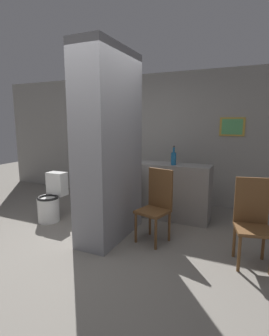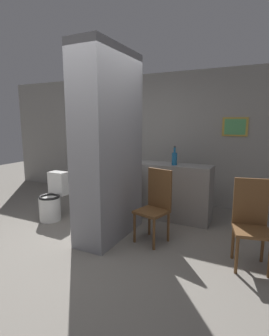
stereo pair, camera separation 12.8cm
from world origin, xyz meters
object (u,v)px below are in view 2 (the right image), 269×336
chair_near_pillar (155,203)px  bicycle (122,190)px  toilet (53,200)px  chair_by_doorway (251,220)px  bottle_tall (174,158)px

chair_near_pillar → bicycle: (-1.09, 1.02, -0.19)m
toilet → chair_by_doorway: bearing=-1.5°
chair_by_doorway → bicycle: 2.57m
chair_by_doorway → bottle_tall: 1.62m
toilet → bottle_tall: (1.85, 0.84, 0.72)m
chair_near_pillar → bottle_tall: 0.98m
bicycle → bottle_tall: size_ratio=5.22×
toilet → bottle_tall: size_ratio=2.50×
bicycle → chair_near_pillar: bearing=-43.1°
bicycle → bottle_tall: bearing=-10.1°
toilet → chair_near_pillar: bearing=0.5°
toilet → chair_by_doorway: 3.08m
toilet → bicycle: (0.77, 1.04, 0.01)m
toilet → bicycle: size_ratio=0.48×
chair_by_doorway → toilet: bearing=165.7°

